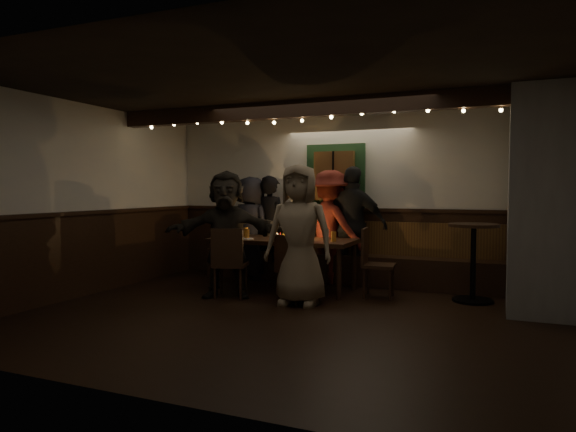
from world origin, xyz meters
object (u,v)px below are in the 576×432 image
at_px(dining_table, 282,243).
at_px(person_b, 270,227).
at_px(chair_near_left, 229,259).
at_px(high_top, 473,252).
at_px(person_a, 251,228).
at_px(person_f, 226,234).
at_px(chair_near_right, 291,265).
at_px(person_e, 353,226).
at_px(person_d, 330,227).
at_px(person_g, 299,235).
at_px(chair_end, 372,258).
at_px(person_c, 297,233).

bearing_deg(dining_table, person_b, 125.46).
bearing_deg(chair_near_left, high_top, 19.30).
distance_m(person_a, person_f, 1.45).
bearing_deg(person_a, person_b, -140.92).
xyz_separation_m(chair_near_right, person_e, (0.39, 1.50, 0.41)).
distance_m(chair_near_left, person_d, 1.83).
bearing_deg(chair_near_right, person_d, 88.71).
xyz_separation_m(high_top, person_e, (-1.73, 0.53, 0.26)).
bearing_deg(person_d, chair_near_left, 81.89).
bearing_deg(person_b, person_e, -167.68).
bearing_deg(high_top, person_a, 172.66).
bearing_deg(person_d, chair_near_right, 110.35).
distance_m(person_a, person_g, 2.02).
xyz_separation_m(person_b, person_e, (1.37, 0.01, 0.07)).
height_order(chair_near_right, chair_end, chair_end).
xyz_separation_m(person_d, person_f, (-0.97, -1.48, -0.02)).
bearing_deg(person_e, high_top, 168.61).
distance_m(person_a, person_b, 0.32).
height_order(chair_end, high_top, high_top).
distance_m(chair_near_left, person_f, 0.34).
bearing_deg(chair_end, person_b, 157.81).
xyz_separation_m(dining_table, person_e, (0.83, 0.76, 0.22)).
distance_m(chair_near_left, chair_near_right, 0.86).
bearing_deg(chair_near_right, dining_table, 120.71).
relative_size(high_top, person_d, 0.58).
relative_size(person_a, person_g, 0.94).
relative_size(chair_end, person_c, 0.60).
xyz_separation_m(chair_end, person_f, (-1.80, -0.74, 0.33)).
bearing_deg(person_b, person_c, -177.71).
relative_size(chair_end, person_g, 0.53).
bearing_deg(person_c, chair_near_left, 58.96).
distance_m(chair_near_right, person_d, 1.53).
bearing_deg(person_b, dining_table, 137.41).
bearing_deg(chair_near_left, chair_end, 25.47).
relative_size(person_a, person_b, 0.99).
bearing_deg(chair_near_right, person_f, 180.00).
bearing_deg(person_e, chair_near_left, 57.45).
xyz_separation_m(chair_near_right, chair_end, (0.86, 0.74, 0.03)).
bearing_deg(person_d, person_f, 78.41).
relative_size(chair_near_right, person_c, 0.57).
bearing_deg(chair_near_left, person_f, 136.98).
height_order(chair_near_left, high_top, high_top).
bearing_deg(person_c, person_g, 95.74).
xyz_separation_m(chair_near_left, person_g, (0.98, 0.03, 0.35)).
distance_m(person_a, person_c, 0.79).
relative_size(chair_end, person_d, 0.53).
bearing_deg(person_c, chair_end, 136.51).
relative_size(person_b, person_f, 0.98).
height_order(person_d, person_f, person_d).
bearing_deg(person_e, person_b, 6.14).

